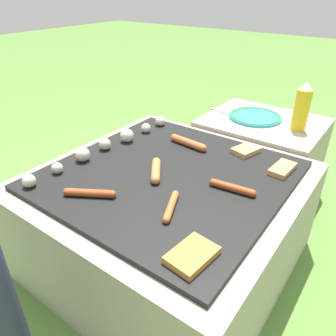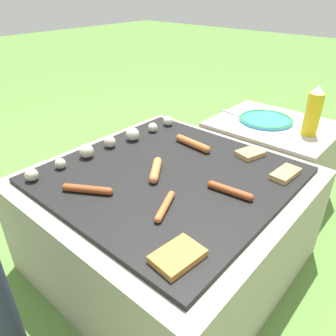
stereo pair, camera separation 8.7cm
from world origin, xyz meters
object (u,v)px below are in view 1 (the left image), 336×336
at_px(fork_utensil, 223,113).
at_px(plate_colorful, 255,117).
at_px(condiment_bottle, 302,108).
at_px(sausage_front_center, 188,143).

bearing_deg(fork_utensil, plate_colorful, -79.24).
relative_size(condiment_bottle, fork_utensil, 1.18).
distance_m(sausage_front_center, condiment_bottle, 0.56).
xyz_separation_m(plate_colorful, fork_utensil, (-0.03, 0.16, -0.01)).
bearing_deg(fork_utensil, sausage_front_center, -171.53).
distance_m(plate_colorful, condiment_bottle, 0.24).
xyz_separation_m(condiment_bottle, fork_utensil, (-0.01, 0.38, -0.10)).
height_order(plate_colorful, fork_utensil, plate_colorful).
distance_m(sausage_front_center, plate_colorful, 0.48).
relative_size(plate_colorful, condiment_bottle, 1.17).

